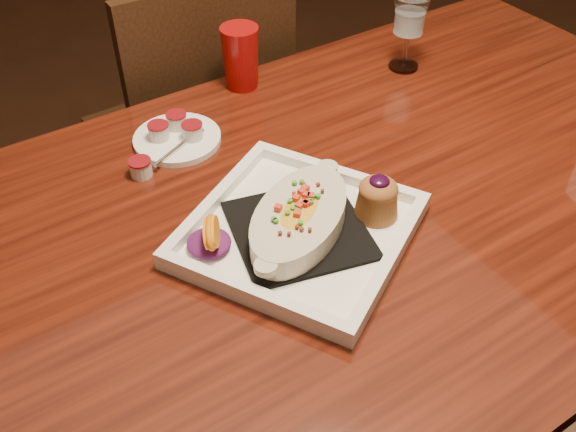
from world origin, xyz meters
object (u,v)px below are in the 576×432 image
chair_far (198,132)px  goblet (410,19)px  table (358,237)px  saucer (177,136)px  plate (305,223)px  red_tumbler (241,58)px

chair_far → goblet: size_ratio=6.00×
table → goblet: goblet is taller
goblet → chair_far: bearing=132.9°
saucer → goblet: bearing=-2.0°
table → goblet: size_ratio=9.68×
plate → chair_far: bearing=49.1°
table → chair_far: (-0.00, 0.63, -0.15)m
goblet → saucer: bearing=178.0°
table → chair_far: chair_far is taller
plate → saucer: size_ratio=2.67×
red_tumbler → plate: bearing=-108.2°
plate → saucer: plate is taller
chair_far → red_tumbler: bearing=91.7°
plate → red_tumbler: (0.14, 0.43, 0.04)m
chair_far → red_tumbler: (0.01, -0.23, 0.30)m
goblet → saucer: size_ratio=0.99×
table → red_tumbler: 0.43m
table → saucer: 0.37m
plate → goblet: size_ratio=2.70×
goblet → saucer: goblet is taller
table → chair_far: bearing=90.0°
table → chair_far: size_ratio=1.61×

